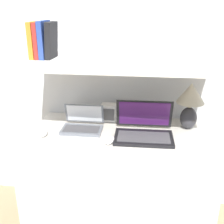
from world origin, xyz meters
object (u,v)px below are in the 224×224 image
object	(u,v)px
computer_mouse	(109,140)
book_black	(51,40)
router_box	(109,112)
book_blue	(45,40)
laptop_large	(144,130)
book_red	(40,40)
table_lamp	(190,101)
second_mouse	(43,133)
book_orange	(35,40)
laptop_small	(83,125)

from	to	relation	value
computer_mouse	book_black	xyz separation A→B (m)	(-0.39, 0.19, 0.57)
router_box	book_black	xyz separation A→B (m)	(-0.34, -0.16, 0.52)
book_blue	book_black	world-z (taller)	book_blue
laptop_large	book_black	size ratio (longest dim) A/B	1.69
router_box	book_red	distance (m)	0.69
book_black	book_red	bearing A→B (deg)	180.00
laptop_large	book_blue	size ratio (longest dim) A/B	1.65
table_lamp	book_red	world-z (taller)	book_red
second_mouse	book_orange	xyz separation A→B (m)	(-0.06, 0.15, 0.57)
table_lamp	book_red	distance (m)	1.05
table_lamp	laptop_small	bearing A→B (deg)	-170.96
table_lamp	laptop_large	xyz separation A→B (m)	(-0.30, -0.17, -0.16)
laptop_large	book_orange	bearing A→B (deg)	173.91
computer_mouse	table_lamp	bearing A→B (deg)	29.04
laptop_small	computer_mouse	world-z (taller)	laptop_small
laptop_small	book_red	size ratio (longest dim) A/B	1.25
book_red	book_orange	bearing A→B (deg)	180.00
laptop_large	laptop_small	world-z (taller)	laptop_large
computer_mouse	book_black	distance (m)	0.72
computer_mouse	book_orange	bearing A→B (deg)	159.25
router_box	book_black	distance (m)	0.64
table_lamp	laptop_small	world-z (taller)	table_lamp
laptop_small	book_orange	xyz separation A→B (m)	(-0.29, 0.02, 0.55)
laptop_large	book_blue	xyz separation A→B (m)	(-0.64, 0.08, 0.55)
table_lamp	laptop_small	size ratio (longest dim) A/B	1.18
laptop_large	second_mouse	xyz separation A→B (m)	(-0.65, -0.07, -0.03)
computer_mouse	book_orange	size ratio (longest dim) A/B	0.52
table_lamp	book_orange	distance (m)	1.08
laptop_small	book_orange	bearing A→B (deg)	175.50
router_box	book_red	xyz separation A→B (m)	(-0.42, -0.16, 0.52)
laptop_small	router_box	size ratio (longest dim) A/B	2.17
book_orange	router_box	bearing A→B (deg)	19.39
book_black	table_lamp	bearing A→B (deg)	5.75
computer_mouse	router_box	xyz separation A→B (m)	(-0.05, 0.35, 0.05)
laptop_large	second_mouse	bearing A→B (deg)	-173.76
book_red	second_mouse	bearing A→B (deg)	-80.07
table_lamp	computer_mouse	xyz separation A→B (m)	(-0.50, -0.28, -0.18)
book_blue	book_black	size ratio (longest dim) A/B	1.02
second_mouse	book_red	world-z (taller)	book_red
laptop_small	book_red	world-z (taller)	book_red
laptop_large	computer_mouse	xyz separation A→B (m)	(-0.21, -0.11, -0.03)
book_orange	book_red	distance (m)	0.03
laptop_large	book_orange	size ratio (longest dim) A/B	1.70
laptop_small	book_black	size ratio (longest dim) A/B	1.22
book_orange	book_blue	size ratio (longest dim) A/B	0.97
book_red	book_blue	xyz separation A→B (m)	(0.03, -0.00, 0.01)
book_orange	computer_mouse	bearing A→B (deg)	-20.75
table_lamp	computer_mouse	distance (m)	0.60
second_mouse	book_blue	world-z (taller)	book_blue
laptop_small	book_orange	distance (m)	0.62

